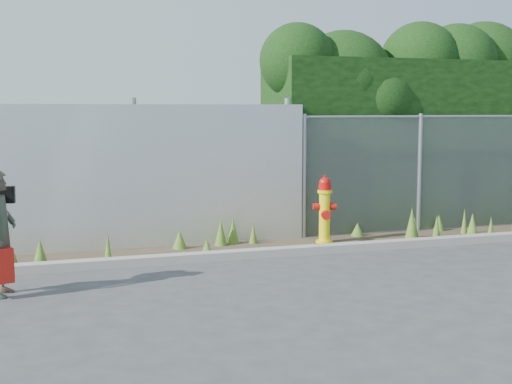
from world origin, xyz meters
name	(u,v)px	position (x,y,z in m)	size (l,w,h in m)	color
ground	(315,286)	(0.00, 0.00, 0.00)	(80.00, 80.00, 0.00)	#3B3B3D
curb	(267,253)	(0.00, 1.80, 0.06)	(16.00, 0.22, 0.12)	gray
weed_strip	(268,240)	(0.21, 2.39, 0.12)	(16.00, 1.20, 0.55)	#413325
corrugated_fence	(29,180)	(-3.25, 3.01, 1.10)	(8.50, 0.21, 2.30)	#B9BCC1
chainlink_fence	(471,171)	(4.25, 3.00, 1.03)	(6.50, 0.07, 2.05)	gray
hedge	(444,112)	(4.32, 4.01, 2.07)	(7.59, 2.09, 3.82)	black
fire_hydrant	(325,211)	(1.19, 2.46, 0.53)	(0.37, 0.33, 1.09)	yellow
woman	(0,233)	(-3.59, 0.71, 0.73)	(0.53, 0.35, 1.45)	#0F5F40
black_shoulder_bag	(3,195)	(-3.55, 0.92, 1.14)	(0.26, 0.11, 0.20)	black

